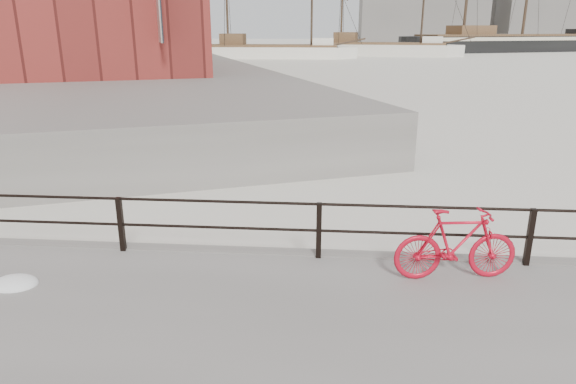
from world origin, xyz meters
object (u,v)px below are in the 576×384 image
(barque_black, at_px, (520,51))
(schooner_mid, at_px, (379,56))
(workboat_far, at_px, (86,74))
(schooner_left, at_px, (270,58))
(workboat_near, at_px, (100,81))
(bicycle, at_px, (456,244))

(barque_black, bearing_deg, schooner_mid, -169.41)
(barque_black, height_order, schooner_mid, barque_black)
(schooner_mid, distance_m, workboat_far, 46.90)
(schooner_left, relative_size, workboat_near, 1.97)
(schooner_mid, bearing_deg, workboat_far, -120.78)
(bicycle, distance_m, workboat_far, 47.62)
(schooner_left, bearing_deg, workboat_near, -106.42)
(workboat_far, bearing_deg, schooner_mid, 11.16)
(schooner_left, xyz_separation_m, workboat_near, (-9.97, -34.17, 0.00))
(workboat_near, xyz_separation_m, workboat_far, (-4.34, 6.55, 0.00))
(schooner_mid, distance_m, schooner_left, 18.11)
(schooner_left, distance_m, workboat_near, 35.60)
(workboat_near, bearing_deg, barque_black, 37.10)
(barque_black, height_order, workboat_near, barque_black)
(schooner_left, bearing_deg, barque_black, 29.79)
(schooner_mid, height_order, schooner_left, schooner_left)
(barque_black, bearing_deg, workboat_near, -153.63)
(bicycle, distance_m, schooner_left, 68.86)
(workboat_near, relative_size, workboat_far, 1.27)
(barque_black, bearing_deg, schooner_left, -171.68)
(bicycle, xyz_separation_m, schooner_left, (-10.97, 67.97, -0.94))
(workboat_far, bearing_deg, workboat_near, -94.61)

